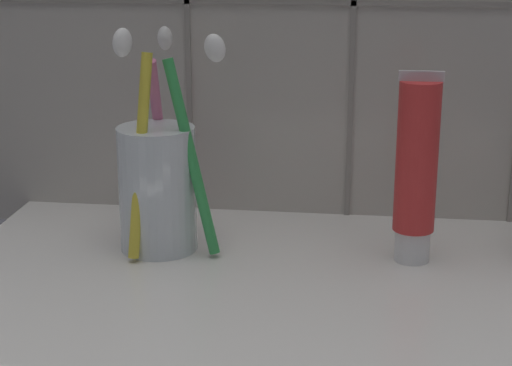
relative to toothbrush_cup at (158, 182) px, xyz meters
The scene contains 3 objects.
sink_counter 17.14cm from the toothbrush_cup, 26.43° to the right, with size 60.10×36.62×2.00cm, color silver.
toothbrush_cup is the anchor object (origin of this frame).
toothpaste_tube 21.21cm from the toothbrush_cup, ahead, with size 3.51×3.34×15.65cm.
Camera 1 is at (2.77, -59.60, 28.42)cm, focal length 60.00 mm.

